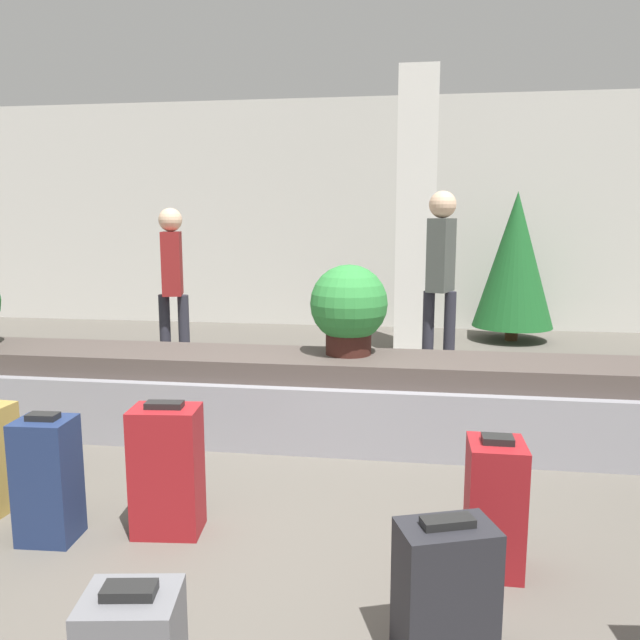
{
  "coord_description": "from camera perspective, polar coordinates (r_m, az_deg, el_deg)",
  "views": [
    {
      "loc": [
        0.62,
        -2.78,
        1.54
      ],
      "look_at": [
        0.0,
        1.44,
        0.85
      ],
      "focal_mm": 35.0,
      "sensor_mm": 36.0,
      "label": 1
    }
  ],
  "objects": [
    {
      "name": "ground_plane",
      "position": [
        3.24,
        -3.91,
        -19.21
      ],
      "size": [
        18.0,
        18.0,
        0.0
      ],
      "primitive_type": "plane",
      "color": "#59544C"
    },
    {
      "name": "back_wall",
      "position": [
        8.96,
        4.45,
        9.59
      ],
      "size": [
        18.0,
        0.06,
        3.2
      ],
      "color": "beige",
      "rests_on": "ground_plane"
    },
    {
      "name": "carousel",
      "position": [
        4.45,
        0.0,
        -7.18
      ],
      "size": [
        8.24,
        0.78,
        0.6
      ],
      "color": "gray",
      "rests_on": "ground_plane"
    },
    {
      "name": "pillar",
      "position": [
        7.33,
        8.74,
        9.6
      ],
      "size": [
        0.44,
        0.44,
        3.2
      ],
      "color": "silver",
      "rests_on": "ground_plane"
    },
    {
      "name": "suitcase_0",
      "position": [
        3.24,
        -13.81,
        -13.18
      ],
      "size": [
        0.35,
        0.26,
        0.67
      ],
      "rotation": [
        0.0,
        0.0,
        0.1
      ],
      "color": "maroon",
      "rests_on": "ground_plane"
    },
    {
      "name": "suitcase_1",
      "position": [
        2.95,
        15.66,
        -16.06
      ],
      "size": [
        0.24,
        0.27,
        0.62
      ],
      "rotation": [
        0.0,
        0.0,
        -0.0
      ],
      "color": "maroon",
      "rests_on": "ground_plane"
    },
    {
      "name": "suitcase_4",
      "position": [
        2.44,
        11.38,
        -23.04
      ],
      "size": [
        0.39,
        0.31,
        0.52
      ],
      "rotation": [
        0.0,
        0.0,
        0.34
      ],
      "color": "#232328",
      "rests_on": "ground_plane"
    },
    {
      "name": "suitcase_8",
      "position": [
        3.35,
        -23.65,
        -13.21
      ],
      "size": [
        0.27,
        0.24,
        0.64
      ],
      "rotation": [
        0.0,
        0.0,
        0.06
      ],
      "color": "navy",
      "rests_on": "ground_plane"
    },
    {
      "name": "potted_plant_0",
      "position": [
        4.36,
        2.64,
        1.13
      ],
      "size": [
        0.54,
        0.54,
        0.63
      ],
      "color": "#381914",
      "rests_on": "carousel"
    },
    {
      "name": "traveler_0",
      "position": [
        6.38,
        -13.34,
        3.94
      ],
      "size": [
        0.31,
        0.36,
        1.65
      ],
      "rotation": [
        0.0,
        0.0,
        1.85
      ],
      "color": "#282833",
      "rests_on": "ground_plane"
    },
    {
      "name": "traveler_1",
      "position": [
        5.98,
        10.98,
        4.75
      ],
      "size": [
        0.31,
        0.36,
        1.8
      ],
      "rotation": [
        0.0,
        0.0,
        1.19
      ],
      "color": "#282833",
      "rests_on": "ground_plane"
    },
    {
      "name": "decorated_tree",
      "position": [
        8.25,
        17.4,
        5.26
      ],
      "size": [
        1.0,
        1.0,
        1.88
      ],
      "color": "#4C331E",
      "rests_on": "ground_plane"
    }
  ]
}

